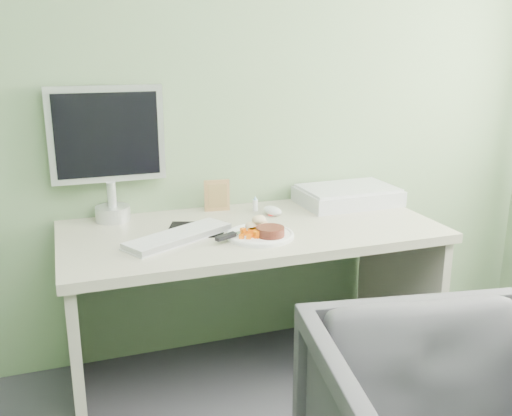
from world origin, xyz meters
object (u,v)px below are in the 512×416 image
object	(u,v)px
scanner	(348,196)
desk	(251,267)
monitor	(108,146)
plate	(260,235)

from	to	relation	value
scanner	desk	bearing A→B (deg)	-161.49
monitor	desk	bearing A→B (deg)	-30.19
scanner	monitor	xyz separation A→B (m)	(-1.12, 0.11, 0.30)
plate	scanner	world-z (taller)	scanner
scanner	monitor	distance (m)	1.16
desk	plate	distance (m)	0.23
desk	plate	size ratio (longest dim) A/B	5.82
desk	plate	bearing A→B (deg)	-93.32
desk	scanner	size ratio (longest dim) A/B	3.40
plate	monitor	size ratio (longest dim) A/B	0.47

